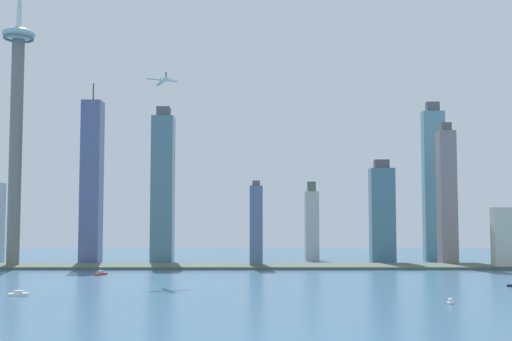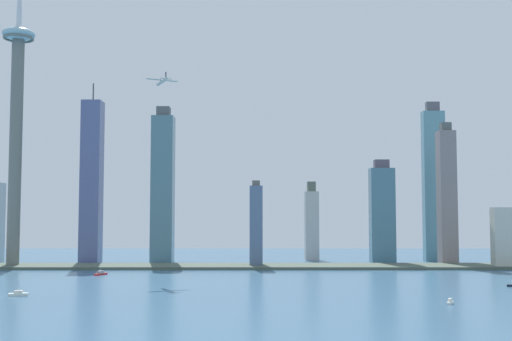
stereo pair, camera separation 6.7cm
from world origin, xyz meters
TOP-DOWN VIEW (x-y plane):
  - waterfront_pier at (0.00, 522.74)m, footprint 751.93×57.24m
  - observation_tower at (-209.73, 527.12)m, footprint 33.63×33.63m
  - skyscraper_0 at (39.55, 526.51)m, footprint 13.20×16.84m
  - skyscraper_1 at (179.15, 576.84)m, footprint 26.49×18.85m
  - skyscraper_3 at (-65.62, 587.03)m, footprint 24.33×24.24m
  - skyscraper_4 at (247.71, 613.89)m, footprint 25.07×13.98m
  - skyscraper_5 at (245.70, 558.66)m, footprint 17.70×18.62m
  - skyscraper_6 at (-141.87, 571.56)m, footprint 21.20×22.34m
  - skyscraper_7 at (286.45, 510.11)m, footprint 21.21×13.37m
  - skyscraper_8 at (105.72, 631.71)m, footprint 15.94×23.77m
  - boat_0 at (-118.09, 300.00)m, footprint 12.87×6.67m
  - boat_1 at (-99.54, 446.15)m, footprint 9.77×15.61m
  - boat_2 at (156.39, 262.08)m, footprint 6.23×7.99m
  - airplane at (-47.63, 453.20)m, footprint 28.37×27.97m

SIDE VIEW (x-z plane):
  - boat_2 at x=156.39m, z-range -0.49..3.05m
  - boat_1 at x=-99.54m, z-range -2.91..5.59m
  - boat_0 at x=-118.09m, z-range -2.62..5.40m
  - waterfront_pier at x=0.00m, z-range 0.00..2.87m
  - skyscraper_7 at x=286.45m, z-range 0.00..61.08m
  - skyscraper_0 at x=39.55m, z-range -1.70..87.08m
  - skyscraper_8 at x=105.72m, z-range -3.60..89.42m
  - skyscraper_1 at x=179.15m, z-range -2.96..111.76m
  - skyscraper_5 at x=245.70m, z-range -2.86..150.72m
  - skyscraper_3 at x=-65.62m, z-range -3.42..172.33m
  - skyscraper_4 at x=247.71m, z-range -3.50..182.80m
  - skyscraper_6 at x=-141.87m, z-range -9.96..189.76m
  - observation_tower at x=-209.73m, z-range -4.08..337.57m
  - airplane at x=-47.63m, z-range 172.74..180.80m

